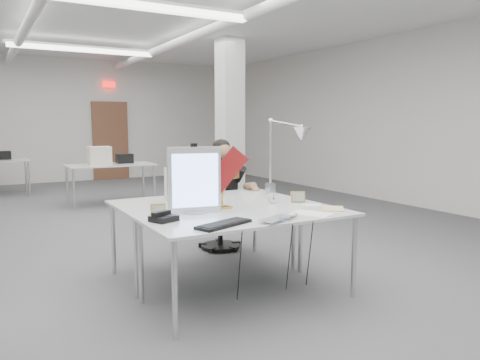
{
  "coord_description": "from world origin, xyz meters",
  "views": [
    {
      "loc": [
        -2.0,
        -5.87,
        1.53
      ],
      "look_at": [
        0.19,
        -2.0,
        0.99
      ],
      "focal_mm": 35.0,
      "sensor_mm": 36.0,
      "label": 1
    }
  ],
  "objects_px": {
    "desk_phone": "(164,218)",
    "architect_lamp": "(284,156)",
    "seated_person": "(222,176)",
    "monitor": "(194,180)",
    "desk_main": "(249,216)",
    "bankers_lamp": "(222,189)",
    "office_chair": "(220,201)",
    "beige_monitor": "(187,185)",
    "laptop": "(282,220)"
  },
  "relations": [
    {
      "from": "office_chair",
      "to": "bankers_lamp",
      "type": "height_order",
      "value": "office_chair"
    },
    {
      "from": "desk_main",
      "to": "architect_lamp",
      "type": "height_order",
      "value": "architect_lamp"
    },
    {
      "from": "seated_person",
      "to": "monitor",
      "type": "relative_size",
      "value": 1.62
    },
    {
      "from": "laptop",
      "to": "bankers_lamp",
      "type": "xyz_separation_m",
      "value": [
        -0.15,
        0.75,
        0.16
      ]
    },
    {
      "from": "beige_monitor",
      "to": "architect_lamp",
      "type": "bearing_deg",
      "value": -19.12
    },
    {
      "from": "laptop",
      "to": "architect_lamp",
      "type": "bearing_deg",
      "value": 30.53
    },
    {
      "from": "desk_phone",
      "to": "office_chair",
      "type": "bearing_deg",
      "value": 27.91
    },
    {
      "from": "seated_person",
      "to": "monitor",
      "type": "bearing_deg",
      "value": -150.49
    },
    {
      "from": "desk_main",
      "to": "seated_person",
      "type": "height_order",
      "value": "seated_person"
    },
    {
      "from": "monitor",
      "to": "beige_monitor",
      "type": "distance_m",
      "value": 0.65
    },
    {
      "from": "desk_main",
      "to": "laptop",
      "type": "bearing_deg",
      "value": -78.69
    },
    {
      "from": "office_chair",
      "to": "monitor",
      "type": "bearing_deg",
      "value": -149.45
    },
    {
      "from": "seated_person",
      "to": "bankers_lamp",
      "type": "relative_size",
      "value": 2.62
    },
    {
      "from": "desk_main",
      "to": "monitor",
      "type": "distance_m",
      "value": 0.57
    },
    {
      "from": "laptop",
      "to": "monitor",
      "type": "bearing_deg",
      "value": 99.36
    },
    {
      "from": "office_chair",
      "to": "beige_monitor",
      "type": "relative_size",
      "value": 3.38
    },
    {
      "from": "office_chair",
      "to": "architect_lamp",
      "type": "relative_size",
      "value": 1.34
    },
    {
      "from": "monitor",
      "to": "beige_monitor",
      "type": "bearing_deg",
      "value": 83.06
    },
    {
      "from": "desk_phone",
      "to": "architect_lamp",
      "type": "xyz_separation_m",
      "value": [
        1.52,
        0.54,
        0.42
      ]
    },
    {
      "from": "laptop",
      "to": "seated_person",
      "type": "bearing_deg",
      "value": 52.05
    },
    {
      "from": "architect_lamp",
      "to": "bankers_lamp",
      "type": "bearing_deg",
      "value": 176.39
    },
    {
      "from": "desk_main",
      "to": "monitor",
      "type": "height_order",
      "value": "monitor"
    },
    {
      "from": "seated_person",
      "to": "architect_lamp",
      "type": "relative_size",
      "value": 1.06
    },
    {
      "from": "office_chair",
      "to": "desk_phone",
      "type": "distance_m",
      "value": 1.99
    },
    {
      "from": "laptop",
      "to": "architect_lamp",
      "type": "relative_size",
      "value": 0.4
    },
    {
      "from": "bankers_lamp",
      "to": "architect_lamp",
      "type": "distance_m",
      "value": 0.94
    },
    {
      "from": "office_chair",
      "to": "laptop",
      "type": "distance_m",
      "value": 2.06
    },
    {
      "from": "desk_main",
      "to": "bankers_lamp",
      "type": "distance_m",
      "value": 0.42
    },
    {
      "from": "seated_person",
      "to": "architect_lamp",
      "type": "height_order",
      "value": "architect_lamp"
    },
    {
      "from": "seated_person",
      "to": "laptop",
      "type": "relative_size",
      "value": 2.65
    },
    {
      "from": "office_chair",
      "to": "seated_person",
      "type": "distance_m",
      "value": 0.32
    },
    {
      "from": "monitor",
      "to": "beige_monitor",
      "type": "height_order",
      "value": "monitor"
    },
    {
      "from": "bankers_lamp",
      "to": "architect_lamp",
      "type": "bearing_deg",
      "value": 8.14
    },
    {
      "from": "monitor",
      "to": "laptop",
      "type": "xyz_separation_m",
      "value": [
        0.45,
        -0.68,
        -0.27
      ]
    },
    {
      "from": "architect_lamp",
      "to": "monitor",
      "type": "bearing_deg",
      "value": 175.21
    },
    {
      "from": "laptop",
      "to": "beige_monitor",
      "type": "relative_size",
      "value": 1.01
    },
    {
      "from": "office_chair",
      "to": "seated_person",
      "type": "relative_size",
      "value": 1.26
    },
    {
      "from": "monitor",
      "to": "bankers_lamp",
      "type": "relative_size",
      "value": 1.61
    },
    {
      "from": "monitor",
      "to": "bankers_lamp",
      "type": "distance_m",
      "value": 0.33
    },
    {
      "from": "desk_phone",
      "to": "architect_lamp",
      "type": "bearing_deg",
      "value": -2.53
    },
    {
      "from": "desk_main",
      "to": "desk_phone",
      "type": "bearing_deg",
      "value": 172.32
    },
    {
      "from": "bankers_lamp",
      "to": "seated_person",
      "type": "bearing_deg",
      "value": 53.55
    },
    {
      "from": "beige_monitor",
      "to": "architect_lamp",
      "type": "distance_m",
      "value": 1.05
    },
    {
      "from": "desk_main",
      "to": "beige_monitor",
      "type": "distance_m",
      "value": 0.94
    },
    {
      "from": "desk_phone",
      "to": "monitor",
      "type": "bearing_deg",
      "value": 7.15
    },
    {
      "from": "architect_lamp",
      "to": "beige_monitor",
      "type": "bearing_deg",
      "value": 143.46
    },
    {
      "from": "laptop",
      "to": "beige_monitor",
      "type": "bearing_deg",
      "value": 77.02
    },
    {
      "from": "seated_person",
      "to": "monitor",
      "type": "xyz_separation_m",
      "value": [
        -0.92,
        -1.27,
        0.14
      ]
    },
    {
      "from": "desk_main",
      "to": "office_chair",
      "type": "bearing_deg",
      "value": 71.37
    },
    {
      "from": "desk_main",
      "to": "beige_monitor",
      "type": "xyz_separation_m",
      "value": [
        -0.18,
        0.91,
        0.18
      ]
    }
  ]
}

